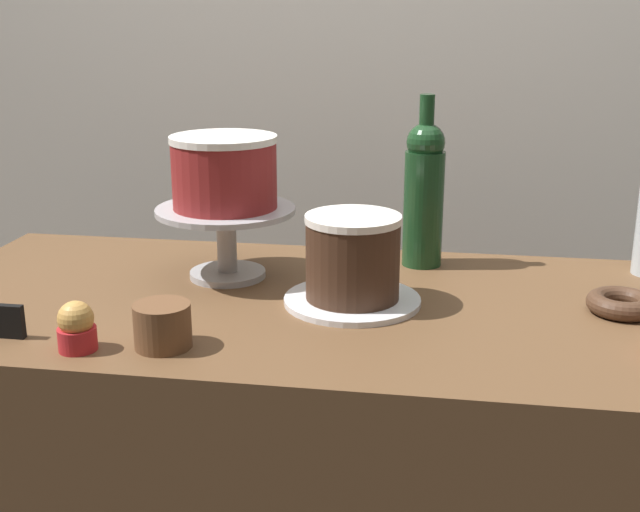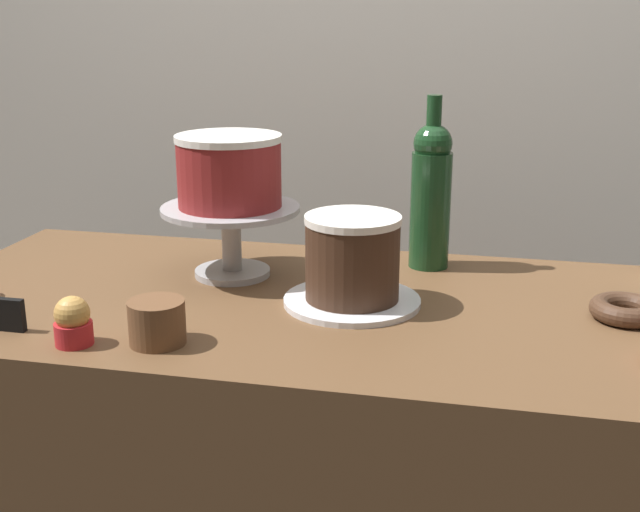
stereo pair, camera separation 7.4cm
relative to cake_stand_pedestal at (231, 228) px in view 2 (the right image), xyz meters
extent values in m
cube|color=silver|center=(0.19, 0.80, 0.29)|extent=(6.00, 0.05, 2.60)
cylinder|color=#B2B2B7|center=(0.00, 0.00, -0.08)|extent=(0.14, 0.14, 0.01)
cylinder|color=#B2B2B7|center=(0.00, 0.00, -0.02)|extent=(0.04, 0.04, 0.11)
cylinder|color=#B2B2B7|center=(0.00, 0.00, 0.04)|extent=(0.25, 0.25, 0.01)
cylinder|color=maroon|center=(0.00, 0.00, 0.10)|extent=(0.19, 0.19, 0.12)
cylinder|color=white|center=(0.00, 0.00, 0.16)|extent=(0.19, 0.19, 0.01)
cylinder|color=white|center=(0.24, -0.10, -0.09)|extent=(0.23, 0.23, 0.01)
cylinder|color=#3D2619|center=(0.24, -0.10, -0.02)|extent=(0.16, 0.16, 0.13)
cylinder|color=white|center=(0.24, -0.10, 0.06)|extent=(0.16, 0.16, 0.01)
cylinder|color=#193D1E|center=(0.35, 0.14, 0.02)|extent=(0.08, 0.08, 0.22)
sphere|color=#193D1E|center=(0.35, 0.14, 0.15)|extent=(0.07, 0.07, 0.07)
cylinder|color=#193D1E|center=(0.35, 0.14, 0.20)|extent=(0.03, 0.03, 0.08)
cylinder|color=red|center=(-0.12, -0.36, -0.07)|extent=(0.06, 0.06, 0.03)
sphere|color=#CC9347|center=(-0.12, -0.36, -0.04)|extent=(0.05, 0.05, 0.05)
torus|color=#472D1E|center=(0.68, -0.08, -0.07)|extent=(0.11, 0.11, 0.03)
cylinder|color=brown|center=(-0.01, -0.33, -0.09)|extent=(0.08, 0.08, 0.01)
cylinder|color=brown|center=(-0.01, -0.33, -0.07)|extent=(0.08, 0.08, 0.01)
cylinder|color=brown|center=(-0.01, -0.33, -0.06)|extent=(0.08, 0.08, 0.01)
cylinder|color=brown|center=(-0.01, -0.33, -0.05)|extent=(0.08, 0.08, 0.01)
cylinder|color=brown|center=(-0.01, -0.33, -0.04)|extent=(0.08, 0.08, 0.01)
cylinder|color=brown|center=(-0.01, -0.33, -0.03)|extent=(0.08, 0.08, 0.01)
cube|color=black|center=(-0.26, -0.33, -0.06)|extent=(0.07, 0.01, 0.05)
camera|label=1|loc=(0.40, -1.37, 0.38)|focal=45.35mm
camera|label=2|loc=(0.47, -1.36, 0.38)|focal=45.35mm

